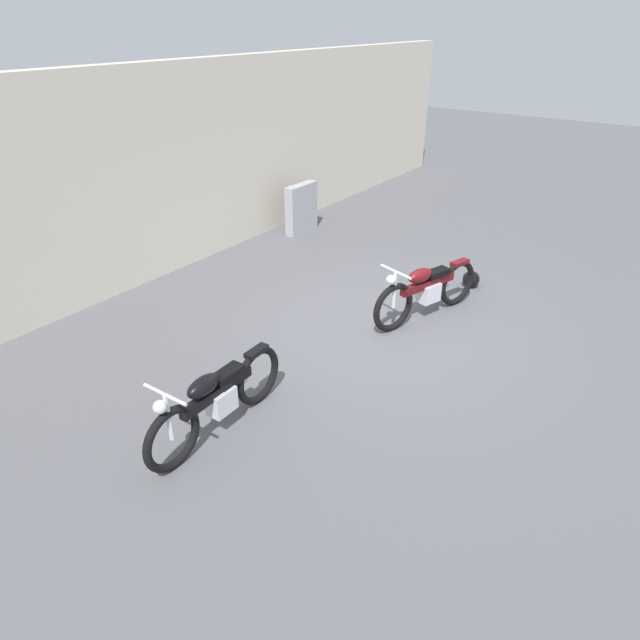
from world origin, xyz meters
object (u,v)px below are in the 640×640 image
stone_marker (301,208)px  helmet (471,279)px  motorcycle_black (217,399)px  motorcycle_maroon (426,290)px

stone_marker → helmet: 3.90m
stone_marker → helmet: stone_marker is taller
stone_marker → motorcycle_black: bearing=-150.3°
motorcycle_black → helmet: bearing=169.7°
stone_marker → motorcycle_maroon: size_ratio=0.49×
helmet → motorcycle_black: (-4.98, 0.74, 0.29)m
stone_marker → motorcycle_maroon: stone_marker is taller
helmet → motorcycle_black: size_ratio=0.14×
helmet → motorcycle_black: bearing=171.5°
stone_marker → helmet: (-0.48, -3.85, -0.35)m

